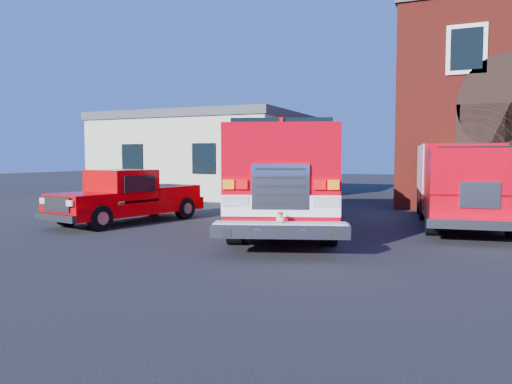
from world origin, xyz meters
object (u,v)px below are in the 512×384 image
at_px(fire_engine, 284,175).
at_px(secondary_truck, 461,181).
at_px(pickup_truck, 128,198).
at_px(side_building, 208,154).

distance_m(fire_engine, secondary_truck, 5.46).
bearing_deg(pickup_truck, fire_engine, 13.72).
distance_m(fire_engine, pickup_truck, 4.99).
relative_size(pickup_truck, secondary_truck, 0.69).
bearing_deg(pickup_truck, secondary_truck, 21.52).
height_order(fire_engine, secondary_truck, fire_engine).
relative_size(side_building, secondary_truck, 1.31).
xyz_separation_m(pickup_truck, secondary_truck, (9.58, 3.78, 0.55)).
height_order(side_building, secondary_truck, side_building).
bearing_deg(side_building, pickup_truck, -73.33).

